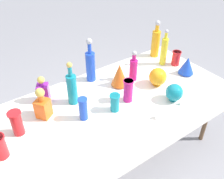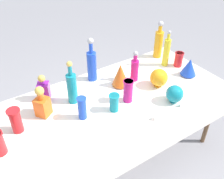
# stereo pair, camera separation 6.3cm
# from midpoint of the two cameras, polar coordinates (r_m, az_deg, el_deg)

# --- Properties ---
(ground_plane) EXTENTS (40.00, 40.00, 0.00)m
(ground_plane) POSITION_cam_midpoint_polar(r_m,az_deg,el_deg) (2.69, -0.69, -14.92)
(ground_plane) COLOR gray
(display_table) EXTENTS (2.09, 0.97, 0.76)m
(display_table) POSITION_cam_midpoint_polar(r_m,az_deg,el_deg) (2.16, -0.28, -3.81)
(display_table) COLOR white
(display_table) RESTS_ON ground
(tall_bottle_0) EXTENTS (0.06, 0.06, 0.38)m
(tall_bottle_0) POSITION_cam_midpoint_polar(r_m,az_deg,el_deg) (2.61, 11.12, 8.76)
(tall_bottle_0) COLOR yellow
(tall_bottle_0) RESTS_ON display_table
(tall_bottle_1) EXTENTS (0.07, 0.07, 0.30)m
(tall_bottle_1) POSITION_cam_midpoint_polar(r_m,az_deg,el_deg) (2.33, 4.14, 4.86)
(tall_bottle_1) COLOR #C61972
(tall_bottle_1) RESTS_ON display_table
(tall_bottle_2) EXTENTS (0.09, 0.09, 0.40)m
(tall_bottle_2) POSITION_cam_midpoint_polar(r_m,az_deg,el_deg) (2.75, 9.29, 10.69)
(tall_bottle_2) COLOR orange
(tall_bottle_2) RESTS_ON display_table
(tall_bottle_3) EXTENTS (0.09, 0.09, 0.43)m
(tall_bottle_3) POSITION_cam_midpoint_polar(r_m,az_deg,el_deg) (2.31, -5.72, 5.70)
(tall_bottle_3) COLOR blue
(tall_bottle_3) RESTS_ON display_table
(tall_bottle_4) EXTENTS (0.08, 0.08, 0.39)m
(tall_bottle_4) POSITION_cam_midpoint_polar(r_m,az_deg,el_deg) (2.05, -10.01, 0.40)
(tall_bottle_4) COLOR teal
(tall_bottle_4) RESTS_ON display_table
(square_decanter_0) EXTENTS (0.13, 0.13, 0.24)m
(square_decanter_0) POSITION_cam_midpoint_polar(r_m,az_deg,el_deg) (2.16, -16.28, -0.34)
(square_decanter_0) COLOR purple
(square_decanter_0) RESTS_ON display_table
(square_decanter_1) EXTENTS (0.14, 0.14, 0.27)m
(square_decanter_1) POSITION_cam_midpoint_polar(r_m,az_deg,el_deg) (1.99, -16.48, -3.46)
(square_decanter_1) COLOR orange
(square_decanter_1) RESTS_ON display_table
(slender_vase_0) EXTENTS (0.09, 0.09, 0.15)m
(slender_vase_0) POSITION_cam_midpoint_polar(r_m,az_deg,el_deg) (2.66, 13.78, 7.08)
(slender_vase_0) COLOR red
(slender_vase_0) RESTS_ON display_table
(slender_vase_2) EXTENTS (0.07, 0.07, 0.19)m
(slender_vase_2) POSITION_cam_midpoint_polar(r_m,az_deg,el_deg) (1.91, -7.56, -4.26)
(slender_vase_2) COLOR blue
(slender_vase_2) RESTS_ON display_table
(slender_vase_3) EXTENTS (0.09, 0.09, 0.20)m
(slender_vase_3) POSITION_cam_midpoint_polar(r_m,az_deg,el_deg) (2.07, 2.85, -0.12)
(slender_vase_3) COLOR #C61972
(slender_vase_3) RESTS_ON display_table
(slender_vase_4) EXTENTS (0.10, 0.10, 0.20)m
(slender_vase_4) POSITION_cam_midpoint_polar(r_m,az_deg,el_deg) (1.91, -21.87, -7.00)
(slender_vase_4) COLOR red
(slender_vase_4) RESTS_ON display_table
(slender_vase_5) EXTENTS (0.09, 0.09, 0.15)m
(slender_vase_5) POSITION_cam_midpoint_polar(r_m,az_deg,el_deg) (1.98, -0.26, -2.89)
(slender_vase_5) COLOR teal
(slender_vase_5) RESTS_ON display_table
(fluted_vase_0) EXTENTS (0.15, 0.15, 0.18)m
(fluted_vase_0) POSITION_cam_midpoint_polar(r_m,az_deg,el_deg) (2.53, 16.09, 5.30)
(fluted_vase_0) COLOR blue
(fluted_vase_0) RESTS_ON display_table
(fluted_vase_1) EXTENTS (0.15, 0.15, 0.22)m
(fluted_vase_1) POSITION_cam_midpoint_polar(r_m,az_deg,el_deg) (2.25, 0.92, 3.40)
(fluted_vase_1) COLOR orange
(fluted_vase_1) RESTS_ON display_table
(round_bowl_0) EXTENTS (0.16, 0.16, 0.17)m
(round_bowl_0) POSITION_cam_midpoint_polar(r_m,az_deg,el_deg) (2.30, 9.64, 2.87)
(round_bowl_0) COLOR orange
(round_bowl_0) RESTS_ON display_table
(round_bowl_1) EXTENTS (0.15, 0.15, 0.15)m
(round_bowl_1) POSITION_cam_midpoint_polar(r_m,az_deg,el_deg) (2.14, 13.23, -0.67)
(round_bowl_1) COLOR teal
(round_bowl_1) RESTS_ON display_table
(price_tag_left) EXTENTS (0.05, 0.02, 0.05)m
(price_tag_left) POSITION_cam_midpoint_polar(r_m,az_deg,el_deg) (1.98, 9.46, -5.97)
(price_tag_left) COLOR white
(price_tag_left) RESTS_ON display_table
(price_tag_center) EXTENTS (0.05, 0.02, 0.04)m
(price_tag_center) POSITION_cam_midpoint_polar(r_m,az_deg,el_deg) (2.15, 15.00, -2.93)
(price_tag_center) COLOR white
(price_tag_center) RESTS_ON display_table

